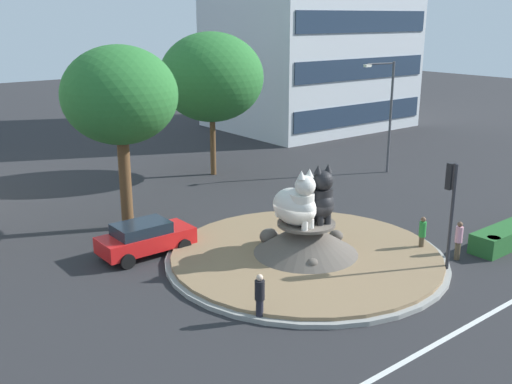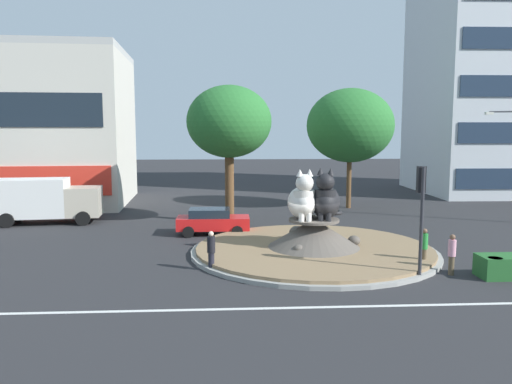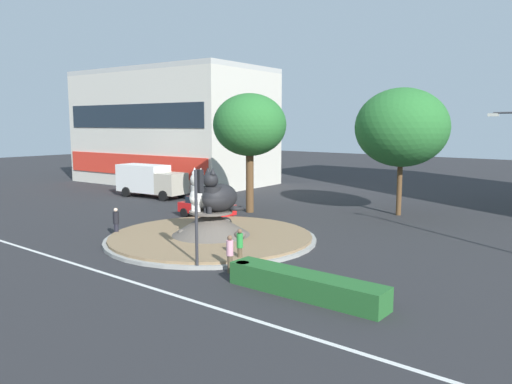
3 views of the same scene
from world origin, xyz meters
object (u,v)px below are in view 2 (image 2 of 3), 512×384
at_px(cat_statue_white, 303,201).
at_px(pedestrian_green_shirt, 424,246).
at_px(office_tower, 512,51).
at_px(delivery_box_truck, 42,199).
at_px(second_tree_near_tower, 350,126).
at_px(traffic_light_mast, 421,200).
at_px(pedestrian_pink_shirt, 452,253).
at_px(pedestrian_black_shirt, 211,250).
at_px(cat_statue_black, 326,200).
at_px(litter_bin, 495,269).
at_px(broadleaf_tree_behind_island, 229,122).
at_px(sedan_on_far_lane, 212,221).

bearing_deg(cat_statue_white, pedestrian_green_shirt, 58.54).
bearing_deg(office_tower, delivery_box_truck, -158.02).
bearing_deg(second_tree_near_tower, traffic_light_mast, -95.07).
relative_size(second_tree_near_tower, pedestrian_pink_shirt, 5.33).
bearing_deg(pedestrian_black_shirt, cat_statue_white, -113.12).
distance_m(pedestrian_pink_shirt, delivery_box_truck, 24.53).
distance_m(cat_statue_black, office_tower, 33.88).
height_order(office_tower, litter_bin, office_tower).
bearing_deg(office_tower, pedestrian_black_shirt, -135.14).
distance_m(cat_statue_white, pedestrian_green_shirt, 5.89).
bearing_deg(broadleaf_tree_behind_island, pedestrian_pink_shirt, -53.93).
xyz_separation_m(sedan_on_far_lane, litter_bin, (11.44, -9.59, -0.34)).
distance_m(broadleaf_tree_behind_island, pedestrian_green_shirt, 14.92).
height_order(cat_statue_white, pedestrian_black_shirt, cat_statue_white).
xyz_separation_m(pedestrian_green_shirt, pedestrian_black_shirt, (-9.28, -0.21, 0.01)).
bearing_deg(office_tower, cat_statue_black, -132.16).
height_order(broadleaf_tree_behind_island, sedan_on_far_lane, broadleaf_tree_behind_island).
xyz_separation_m(traffic_light_mast, pedestrian_black_shirt, (-8.36, 1.57, -2.26)).
distance_m(traffic_light_mast, delivery_box_truck, 23.50).
bearing_deg(second_tree_near_tower, litter_bin, -86.12).
relative_size(office_tower, pedestrian_pink_shirt, 15.68).
height_order(traffic_light_mast, office_tower, office_tower).
distance_m(pedestrian_pink_shirt, pedestrian_green_shirt, 1.52).
relative_size(cat_statue_black, traffic_light_mast, 0.55).
bearing_deg(pedestrian_pink_shirt, pedestrian_black_shirt, -117.61).
bearing_deg(litter_bin, cat_statue_black, 140.41).
xyz_separation_m(cat_statue_white, traffic_light_mast, (4.05, -4.46, 0.59)).
distance_m(office_tower, litter_bin, 34.99).
bearing_deg(delivery_box_truck, second_tree_near_tower, 8.52).
bearing_deg(delivery_box_truck, traffic_light_mast, -40.06).
height_order(second_tree_near_tower, pedestrian_black_shirt, second_tree_near_tower).
bearing_deg(pedestrian_black_shirt, litter_bin, -156.89).
distance_m(cat_statue_white, office_tower, 34.62).
bearing_deg(cat_statue_black, cat_statue_white, -76.54).
height_order(cat_statue_black, delivery_box_truck, cat_statue_black).
distance_m(traffic_light_mast, broadleaf_tree_behind_island, 15.18).
distance_m(pedestrian_pink_shirt, litter_bin, 1.68).
bearing_deg(pedestrian_green_shirt, pedestrian_black_shirt, -35.66).
distance_m(pedestrian_black_shirt, delivery_box_truck, 16.03).
bearing_deg(broadleaf_tree_behind_island, traffic_light_mast, -59.62).
xyz_separation_m(broadleaf_tree_behind_island, delivery_box_truck, (-11.89, 0.40, -4.86)).
bearing_deg(delivery_box_truck, pedestrian_pink_shirt, -37.29).
height_order(cat_statue_white, office_tower, office_tower).
bearing_deg(pedestrian_black_shirt, office_tower, -103.27).
bearing_deg(office_tower, pedestrian_green_shirt, -123.79).
distance_m(traffic_light_mast, litter_bin, 4.02).
height_order(broadleaf_tree_behind_island, litter_bin, broadleaf_tree_behind_island).
relative_size(broadleaf_tree_behind_island, pedestrian_green_shirt, 5.23).
bearing_deg(traffic_light_mast, delivery_box_truck, 56.60).
height_order(broadleaf_tree_behind_island, pedestrian_pink_shirt, broadleaf_tree_behind_island).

